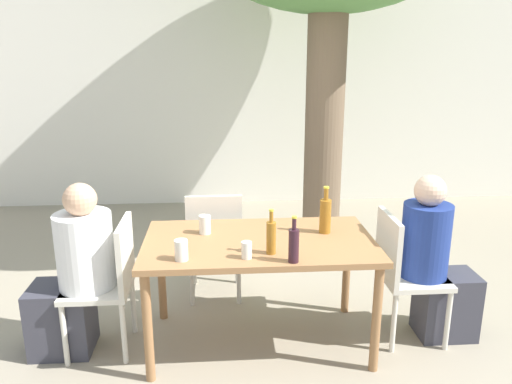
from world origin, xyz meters
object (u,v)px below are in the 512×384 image
Objects in this scene: person_seated_1 at (435,267)px; drinking_glass_1 at (205,225)px; person_seated_0 at (74,278)px; patio_chair_2 at (215,239)px; amber_bottle_1 at (325,215)px; amber_bottle_2 at (271,237)px; drinking_glass_0 at (247,250)px; patio_chair_0 at (110,278)px; patio_chair_1 at (402,269)px; drinking_glass_2 at (181,250)px; dining_table_front at (259,251)px; wine_bottle_0 at (294,244)px.

person_seated_1 reaches higher than drinking_glass_1.
person_seated_1 is at bearing 90.00° from person_seated_0.
amber_bottle_1 reaches higher than patio_chair_2.
drinking_glass_0 is (-0.16, -0.06, -0.06)m from amber_bottle_2.
patio_chair_0 reaches higher than drinking_glass_0.
patio_chair_0 is 0.77× the size of person_seated_1.
patio_chair_1 is at bearing 152.91° from patio_chair_2.
person_seated_0 is at bearing 158.07° from drinking_glass_2.
dining_table_front is at bearing -167.18° from amber_bottle_1.
amber_bottle_1 reaches higher than patio_chair_0.
person_seated_0 is 2.49m from person_seated_1.
drinking_glass_2 is at bearing 179.86° from drinking_glass_0.
person_seated_0 is 1.51m from wine_bottle_0.
person_seated_0 reaches higher than amber_bottle_2.
patio_chair_1 is 3.19× the size of amber_bottle_2.
patio_chair_0 is 7.23× the size of drinking_glass_2.
person_seated_0 is (-1.24, -0.00, -0.16)m from dining_table_front.
person_seated_0 is at bearing -180.00° from dining_table_front.
patio_chair_1 is 7.17× the size of drinking_glass_1.
wine_bottle_0 reaches higher than dining_table_front.
wine_bottle_0 is at bearing -120.98° from amber_bottle_1.
amber_bottle_1 is at bearing 59.02° from wine_bottle_0.
amber_bottle_2 is at bearing 79.61° from person_seated_0.
wine_bottle_0 is at bearing -44.19° from drinking_glass_1.
patio_chair_0 and patio_chair_2 have the same top height.
wine_bottle_0 is (0.49, -1.05, 0.36)m from patio_chair_2.
patio_chair_2 is (-0.31, 0.67, -0.16)m from dining_table_front.
patio_chair_1 is 1.00× the size of patio_chair_2.
amber_bottle_2 reaches higher than patio_chair_1.
patio_chair_2 is 0.78× the size of person_seated_0.
person_seated_0 is at bearing -170.26° from drinking_glass_1.
amber_bottle_1 is 0.84m from drinking_glass_1.
dining_table_front is at bearing 71.47° from drinking_glass_0.
patio_chair_1 is at bearing 90.00° from person_seated_1.
amber_bottle_2 is at bearing -140.13° from amber_bottle_1.
patio_chair_2 is at bearing 111.85° from amber_bottle_2.
dining_table_front is 1.67× the size of patio_chair_0.
amber_bottle_1 reaches higher than drinking_glass_0.
person_seated_0 is at bearing 90.00° from person_seated_1.
patio_chair_2 is 2.79× the size of amber_bottle_1.
person_seated_1 reaches higher than drinking_glass_2.
dining_table_front is at bearing 114.70° from patio_chair_2.
dining_table_front is 0.35m from drinking_glass_0.
dining_table_front is 1.67× the size of patio_chair_2.
wine_bottle_0 is at bearing 72.28° from patio_chair_0.
drinking_glass_1 is at bearing 135.81° from wine_bottle_0.
patio_chair_1 is 0.98m from wine_bottle_0.
dining_table_front is 0.76m from patio_chair_2.
person_seated_1 is 4.14× the size of wine_bottle_0.
person_seated_1 is 3.62× the size of amber_bottle_1.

